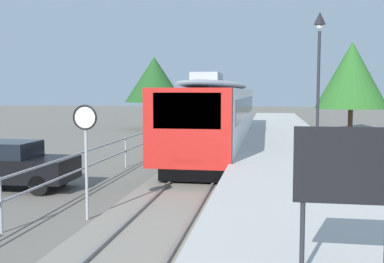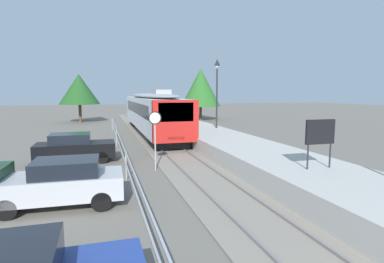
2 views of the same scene
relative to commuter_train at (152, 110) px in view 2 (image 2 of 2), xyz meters
The scene contains 12 objects.
ground_plane 5.67m from the commuter_train, 124.82° to the right, with size 160.00×160.00×0.00m, color #6B665B.
track_rails 4.80m from the commuter_train, 90.00° to the right, with size 3.20×60.00×0.14m.
commuter_train is the anchor object (origin of this frame).
station_platform 5.66m from the commuter_train, 53.00° to the right, with size 3.90×60.00×0.90m, color #B7B5AD.
platform_lamp_mid_platform 6.77m from the commuter_train, 45.23° to the right, with size 0.34×0.34×5.35m.
platform_notice_board 18.20m from the commuter_train, 79.31° to the right, with size 1.20×0.08×1.80m.
speed_limit_sign 13.14m from the commuter_train, 98.06° to the right, with size 0.61×0.10×2.81m.
carpark_fence 14.74m from the commuter_train, 102.98° to the right, with size 0.06×36.06×1.25m.
parked_hatchback_silver 17.73m from the commuter_train, 108.28° to the right, with size 4.04×1.85×1.53m.
parked_hatchback_black 11.58m from the commuter_train, 119.46° to the right, with size 4.02×1.81×1.53m.
tree_behind_carpark 15.53m from the commuter_train, 116.39° to the left, with size 4.92×4.92×5.99m.
tree_behind_station_far 15.76m from the commuter_train, 56.16° to the left, with size 5.41×5.41×6.89m.
Camera 2 is at (-4.17, -0.95, 3.64)m, focal length 28.99 mm.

